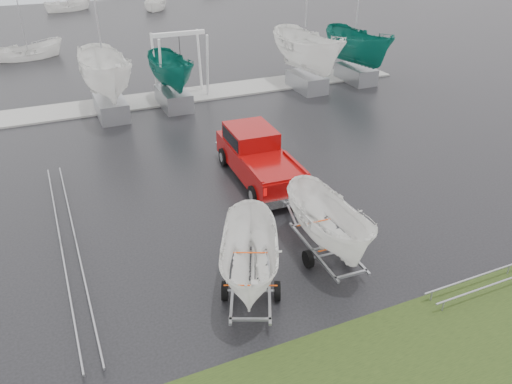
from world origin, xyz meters
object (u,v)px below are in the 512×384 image
at_px(trailer_hitched, 332,185).
at_px(boat_hoist, 180,55).
at_px(trailer_parked, 251,217).
at_px(pickup_truck, 257,155).

xyz_separation_m(trailer_hitched, boat_hoist, (0.60, 19.08, -0.16)).
bearing_deg(boat_hoist, trailer_parked, -100.62).
bearing_deg(trailer_parked, trailer_hitched, 36.67).
bearing_deg(trailer_parked, pickup_truck, 89.02).
bearing_deg(boat_hoist, pickup_truck, -91.22).
distance_m(trailer_hitched, trailer_parked, 3.18).
xyz_separation_m(trailer_parked, boat_hoist, (3.70, 19.76, -0.15)).
distance_m(trailer_hitched, boat_hoist, 19.09).
xyz_separation_m(pickup_truck, trailer_hitched, (-0.33, -6.62, 1.75)).
bearing_deg(trailer_parked, boat_hoist, 103.62).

